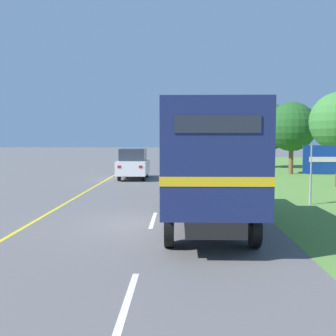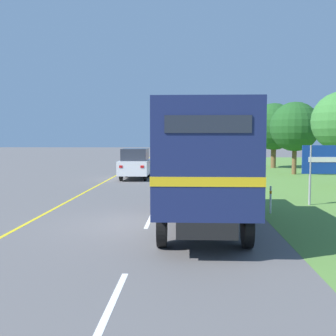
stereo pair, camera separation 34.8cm
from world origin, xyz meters
name	(u,v)px [view 2 (the right image)]	position (x,y,z in m)	size (l,w,h in m)	color
ground_plane	(148,224)	(0.00, 0.00, 0.00)	(200.00, 200.00, 0.00)	#5B5959
edge_line_yellow	(108,180)	(-3.70, 13.06, 0.00)	(0.12, 61.34, 0.01)	yellow
centre_dash_nearest	(114,299)	(0.00, -6.03, 0.00)	(0.12, 2.60, 0.01)	white
centre_dash_near	(150,220)	(0.00, 0.57, 0.00)	(0.12, 2.60, 0.01)	white
centre_dash_mid_a	(162,193)	(0.00, 7.17, 0.00)	(0.12, 2.60, 0.01)	white
centre_dash_mid_b	(168,179)	(0.00, 13.77, 0.00)	(0.12, 2.60, 0.01)	white
centre_dash_far	(172,171)	(0.00, 20.37, 0.00)	(0.12, 2.60, 0.01)	white
centre_dash_farthest	(174,165)	(0.00, 26.97, 0.00)	(0.12, 2.60, 0.01)	white
horse_trailer_truck	(201,160)	(1.60, -0.27, 1.95)	(2.37, 8.10, 3.48)	black
lead_car_white	(135,164)	(-2.07, 13.81, 0.97)	(1.80, 3.93, 1.93)	black
lead_car_red_ahead	(194,155)	(1.86, 27.86, 0.90)	(1.80, 4.13, 1.77)	black
highway_sign	(331,161)	(6.74, 3.84, 1.70)	(2.14, 0.09, 2.66)	#9E9EA3
roadside_tree_mid	(295,127)	(8.83, 17.68, 3.38)	(3.50, 3.50, 5.15)	brown
roadside_tree_far	(274,127)	(8.65, 24.05, 3.55)	(4.01, 4.01, 5.57)	brown
delineator_post	(271,199)	(4.06, 1.90, 0.51)	(0.08, 0.08, 0.95)	white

